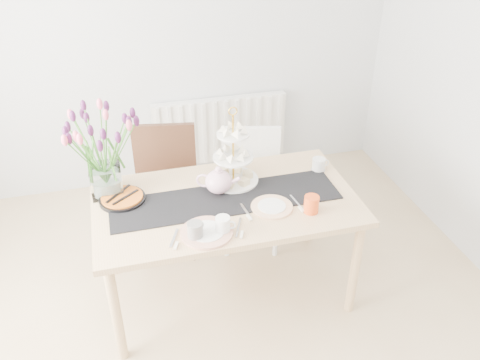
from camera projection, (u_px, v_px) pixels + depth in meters
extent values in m
plane|color=silver|center=(155.00, 38.00, 4.06)|extent=(4.00, 0.00, 4.00)
cube|color=white|center=(220.00, 130.00, 4.57)|extent=(1.20, 0.08, 0.60)
cube|color=tan|center=(226.00, 202.00, 3.11)|extent=(1.60, 0.90, 0.04)
cylinder|color=tan|center=(116.00, 314.00, 2.84)|extent=(0.06, 0.06, 0.71)
cylinder|color=tan|center=(355.00, 268.00, 3.16)|extent=(0.06, 0.06, 0.71)
cylinder|color=tan|center=(110.00, 233.00, 3.46)|extent=(0.06, 0.06, 0.71)
cylinder|color=tan|center=(310.00, 201.00, 3.78)|extent=(0.06, 0.06, 0.71)
cube|color=#351F13|center=(166.00, 194.00, 3.66)|extent=(0.53, 0.53, 0.04)
cube|color=#351F13|center=(165.00, 151.00, 3.70)|extent=(0.46, 0.12, 0.43)
cylinder|color=#351F13|center=(142.00, 238.00, 3.62)|extent=(0.04, 0.04, 0.45)
cylinder|color=#351F13|center=(193.00, 235.00, 3.65)|extent=(0.04, 0.04, 0.45)
cylinder|color=#351F13|center=(146.00, 209.00, 3.93)|extent=(0.04, 0.04, 0.45)
cylinder|color=#351F13|center=(193.00, 206.00, 3.95)|extent=(0.04, 0.04, 0.45)
cube|color=white|center=(251.00, 192.00, 3.72)|extent=(0.53, 0.53, 0.04)
cube|color=white|center=(251.00, 152.00, 3.77)|extent=(0.43, 0.15, 0.41)
cylinder|color=white|center=(226.00, 232.00, 3.70)|extent=(0.04, 0.04, 0.42)
cylinder|color=white|center=(276.00, 232.00, 3.70)|extent=(0.04, 0.04, 0.42)
cylinder|color=white|center=(227.00, 204.00, 4.00)|extent=(0.04, 0.04, 0.42)
cylinder|color=white|center=(273.00, 204.00, 4.00)|extent=(0.04, 0.04, 0.42)
cube|color=black|center=(226.00, 199.00, 3.10)|extent=(1.40, 0.35, 0.01)
cube|color=silver|center=(106.00, 180.00, 3.12)|extent=(0.19, 0.19, 0.19)
cylinder|color=gold|center=(233.00, 150.00, 3.15)|extent=(0.01, 0.01, 0.47)
cylinder|color=white|center=(233.00, 179.00, 3.27)|extent=(0.32, 0.32, 0.01)
cylinder|color=white|center=(233.00, 157.00, 3.18)|extent=(0.26, 0.26, 0.01)
cylinder|color=white|center=(233.00, 134.00, 3.09)|extent=(0.20, 0.20, 0.01)
cylinder|color=silver|center=(319.00, 165.00, 3.37)|extent=(0.09, 0.09, 0.09)
cylinder|color=black|center=(122.00, 199.00, 3.08)|extent=(0.28, 0.28, 0.02)
cylinder|color=orange|center=(122.00, 197.00, 3.07)|extent=(0.25, 0.25, 0.01)
cylinder|color=gray|center=(195.00, 231.00, 2.76)|extent=(0.12, 0.12, 0.10)
cylinder|color=white|center=(223.00, 225.00, 2.80)|extent=(0.10, 0.10, 0.10)
cylinder|color=#F0501A|center=(311.00, 204.00, 2.97)|extent=(0.12, 0.12, 0.11)
cylinder|color=silver|center=(207.00, 232.00, 2.82)|extent=(0.39, 0.39, 0.02)
cylinder|color=white|center=(272.00, 207.00, 3.02)|extent=(0.28, 0.28, 0.01)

